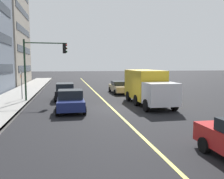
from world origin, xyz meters
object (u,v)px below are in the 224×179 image
at_px(car_tan, 119,87).
at_px(car_navy, 71,101).
at_px(car_black, 65,91).
at_px(truck_yellow, 147,86).
at_px(street_sign_post, 22,83).
at_px(traffic_light_mast, 42,59).

distance_m(car_tan, car_navy, 11.42).
relative_size(car_black, car_navy, 1.12).
relative_size(truck_yellow, street_sign_post, 2.53).
relative_size(car_black, truck_yellow, 0.62).
bearing_deg(truck_yellow, traffic_light_mast, 69.53).
bearing_deg(car_navy, street_sign_post, 36.10).
bearing_deg(car_tan, traffic_light_mast, 119.92).
height_order(car_navy, truck_yellow, truck_yellow).
xyz_separation_m(car_tan, car_navy, (-9.81, 5.85, 0.05)).
xyz_separation_m(car_black, traffic_light_mast, (-0.81, 2.00, 3.01)).
bearing_deg(car_tan, street_sign_post, 110.50).
xyz_separation_m(car_black, car_navy, (-5.86, -0.41, -0.05)).
bearing_deg(traffic_light_mast, car_black, -67.96).
relative_size(car_tan, street_sign_post, 1.68).
bearing_deg(car_navy, car_tan, -30.81).
bearing_deg(car_black, car_navy, -175.97).
bearing_deg(street_sign_post, car_navy, -143.90).
distance_m(car_black, traffic_light_mast, 3.70).
height_order(car_tan, truck_yellow, truck_yellow).
bearing_deg(truck_yellow, car_navy, 105.31).
xyz_separation_m(car_navy, traffic_light_mast, (5.06, 2.41, 3.06)).
xyz_separation_m(car_tan, truck_yellow, (-8.05, -0.57, 0.81)).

